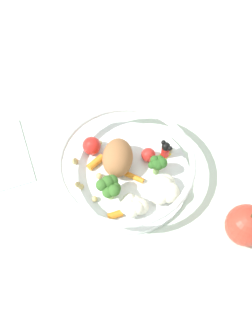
% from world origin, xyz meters
% --- Properties ---
extents(ground_plane, '(2.40, 2.40, 0.00)m').
position_xyz_m(ground_plane, '(0.00, 0.00, 0.00)').
color(ground_plane, silver).
extents(food_container, '(0.24, 0.24, 0.06)m').
position_xyz_m(food_container, '(-0.01, 0.01, 0.03)').
color(food_container, white).
rests_on(food_container, ground_plane).
extents(loose_apple, '(0.07, 0.07, 0.08)m').
position_xyz_m(loose_apple, '(0.18, 0.11, 0.03)').
color(loose_apple, '#BC3828').
rests_on(loose_apple, ground_plane).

